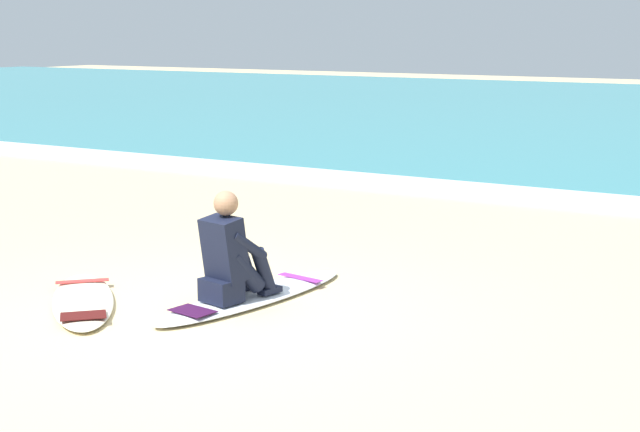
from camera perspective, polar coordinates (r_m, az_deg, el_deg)
ground_plane at (r=8.04m, az=-6.64°, el=-5.95°), size 80.00×80.00×0.00m
breaking_foam at (r=13.77m, az=10.30°, el=1.38°), size 80.00×0.90×0.11m
surfboard_main at (r=8.44m, az=-4.03°, el=-4.81°), size 0.86×2.34×0.08m
surfer_seated at (r=8.15m, az=-5.34°, el=-2.51°), size 0.47×0.75×0.95m
surfboard_spare_near at (r=8.55m, az=-14.02°, el=-4.92°), size 1.66×1.67×0.08m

